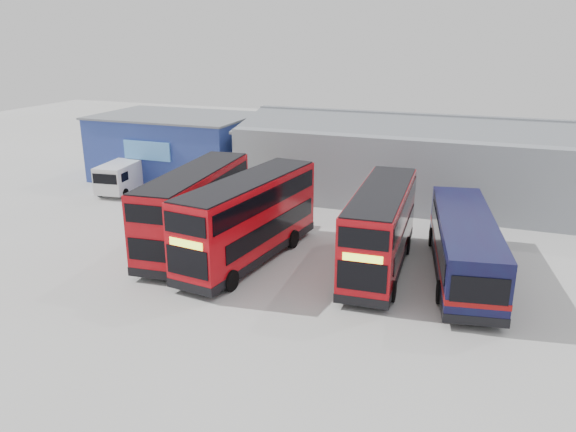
# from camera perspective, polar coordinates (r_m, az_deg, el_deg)

# --- Properties ---
(ground_plane) EXTENTS (120.00, 120.00, 0.00)m
(ground_plane) POSITION_cam_1_polar(r_m,az_deg,el_deg) (25.97, -5.00, -7.95)
(ground_plane) COLOR #A3A39E
(ground_plane) RESTS_ON ground
(office_block) EXTENTS (12.30, 8.32, 5.12)m
(office_block) POSITION_cam_1_polar(r_m,az_deg,el_deg) (46.72, -11.28, 6.96)
(office_block) COLOR navy
(office_block) RESTS_ON ground
(maintenance_shed) EXTENTS (30.50, 12.00, 5.89)m
(maintenance_shed) POSITION_cam_1_polar(r_m,az_deg,el_deg) (41.97, 17.04, 5.29)
(maintenance_shed) COLOR gray
(maintenance_shed) RESTS_ON ground
(double_decker_left) EXTENTS (3.29, 10.47, 4.36)m
(double_decker_left) POSITION_cam_1_polar(r_m,az_deg,el_deg) (31.05, -9.38, 0.63)
(double_decker_left) COLOR #B70A12
(double_decker_left) RESTS_ON ground
(double_decker_centre) EXTENTS (3.84, 10.60, 4.39)m
(double_decker_centre) POSITION_cam_1_polar(r_m,az_deg,el_deg) (28.94, -3.99, -0.44)
(double_decker_centre) COLOR #B70A12
(double_decker_centre) RESTS_ON ground
(double_decker_right) EXTENTS (2.91, 10.01, 4.19)m
(double_decker_right) POSITION_cam_1_polar(r_m,az_deg,el_deg) (28.14, 9.36, -1.42)
(double_decker_right) COLOR #B70A12
(double_decker_right) RESTS_ON ground
(single_decker_blue) EXTENTS (4.39, 11.44, 3.03)m
(single_decker_blue) POSITION_cam_1_polar(r_m,az_deg,el_deg) (28.42, 17.44, -3.08)
(single_decker_blue) COLOR #0C1237
(single_decker_blue) RESTS_ON ground
(panel_van) EXTENTS (2.72, 5.36, 2.25)m
(panel_van) POSITION_cam_1_polar(r_m,az_deg,el_deg) (43.69, -16.39, 4.02)
(panel_van) COLOR white
(panel_van) RESTS_ON ground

